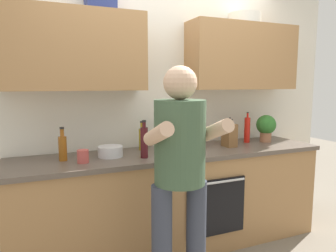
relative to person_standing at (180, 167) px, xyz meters
name	(u,v)px	position (x,y,z in m)	size (l,w,h in m)	color
ground_plane	(174,245)	(0.27, 0.69, -0.96)	(12.00, 12.00, 0.00)	#756B5B
back_wall_unit	(163,85)	(0.27, 0.96, 0.54)	(4.00, 0.38, 2.50)	silver
counter	(175,199)	(0.27, 0.69, -0.51)	(2.84, 0.67, 0.90)	#A37547
person_standing	(180,167)	(0.00, 0.00, 0.00)	(0.49, 0.45, 1.62)	#383D4C
bottle_syrup	(63,147)	(-0.69, 0.72, 0.05)	(0.06, 0.06, 0.27)	#8C4C14
bottle_wine	(144,142)	(-0.06, 0.57, 0.08)	(0.06, 0.06, 0.31)	#471419
bottle_soda	(163,140)	(0.15, 0.67, 0.06)	(0.07, 0.07, 0.29)	#198C33
bottle_hotsauce	(247,130)	(1.14, 0.80, 0.08)	(0.06, 0.06, 0.32)	red
bottle_juice	(230,134)	(0.96, 0.83, 0.04)	(0.08, 0.08, 0.25)	orange
bottle_soy	(171,136)	(0.27, 0.77, 0.07)	(0.07, 0.07, 0.31)	black
bottle_oil	(142,138)	(0.02, 0.87, 0.05)	(0.06, 0.06, 0.27)	olive
cup_ceramic	(83,156)	(-0.55, 0.59, -0.01)	(0.09, 0.09, 0.10)	#BF4C47
mixing_bowl	(110,151)	(-0.31, 0.71, -0.01)	(0.21, 0.21, 0.09)	silver
knife_block	(229,135)	(0.85, 0.69, 0.05)	(0.10, 0.14, 0.28)	brown
potted_herb	(266,126)	(1.34, 0.75, 0.10)	(0.20, 0.20, 0.28)	#9E6647
grocery_bag_rice	(192,137)	(0.50, 0.79, 0.04)	(0.17, 0.17, 0.20)	beige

